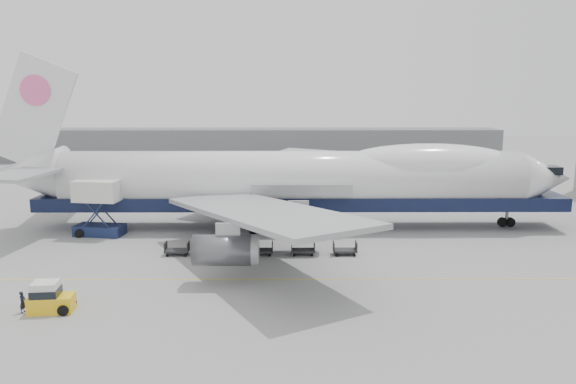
{
  "coord_description": "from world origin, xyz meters",
  "views": [
    {
      "loc": [
        -0.8,
        -51.46,
        16.25
      ],
      "look_at": [
        -0.52,
        6.0,
        5.3
      ],
      "focal_mm": 35.0,
      "sensor_mm": 36.0,
      "label": 1
    }
  ],
  "objects_px": {
    "airliner": "(298,179)",
    "ground_worker": "(23,302)",
    "baggage_tug": "(49,298)",
    "catering_truck": "(98,204)"
  },
  "relations": [
    {
      "from": "catering_truck",
      "to": "ground_worker",
      "type": "bearing_deg",
      "value": -77.94
    },
    {
      "from": "baggage_tug",
      "to": "ground_worker",
      "type": "distance_m",
      "value": 1.89
    },
    {
      "from": "airliner",
      "to": "ground_worker",
      "type": "distance_m",
      "value": 32.67
    },
    {
      "from": "ground_worker",
      "to": "baggage_tug",
      "type": "bearing_deg",
      "value": -79.74
    },
    {
      "from": "airliner",
      "to": "ground_worker",
      "type": "relative_size",
      "value": 41.66
    },
    {
      "from": "airliner",
      "to": "catering_truck",
      "type": "height_order",
      "value": "airliner"
    },
    {
      "from": "airliner",
      "to": "ground_worker",
      "type": "bearing_deg",
      "value": -129.37
    },
    {
      "from": "airliner",
      "to": "catering_truck",
      "type": "xyz_separation_m",
      "value": [
        -21.89,
        -3.48,
        -2.17
      ]
    },
    {
      "from": "catering_truck",
      "to": "baggage_tug",
      "type": "xyz_separation_m",
      "value": [
        3.26,
        -21.31,
        -2.44
      ]
    },
    {
      "from": "airliner",
      "to": "ground_worker",
      "type": "height_order",
      "value": "airliner"
    }
  ]
}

